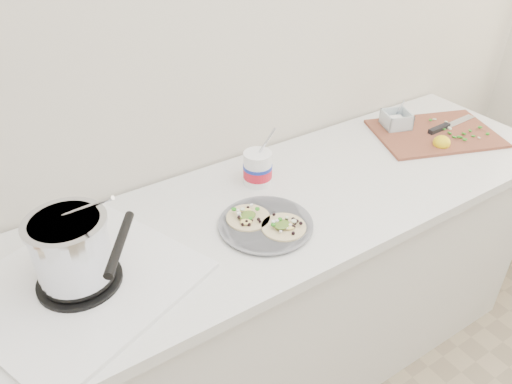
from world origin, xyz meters
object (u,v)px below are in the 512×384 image
tub (259,166)px  cutboard (432,130)px  taco_plate (266,222)px  stove (75,262)px

tub → cutboard: size_ratio=0.40×
taco_plate → stove: bearing=173.9°
stove → taco_plate: size_ratio=2.35×
taco_plate → cutboard: bearing=8.5°
cutboard → taco_plate: bearing=-150.7°
stove → cutboard: 1.46m
tub → stove: bearing=-166.6°
stove → tub: (0.67, 0.16, -0.02)m
taco_plate → tub: 0.25m
stove → cutboard: stove is taller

